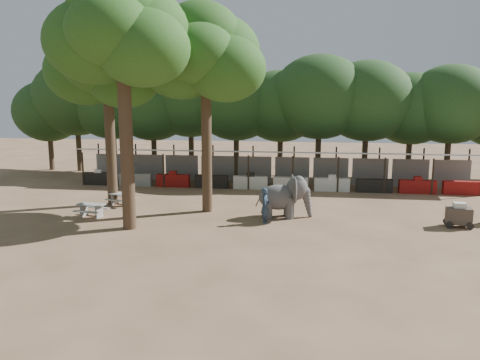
# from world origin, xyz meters

# --- Properties ---
(ground) EXTENTS (100.00, 100.00, 0.00)m
(ground) POSITION_xyz_m (0.00, 0.00, 0.00)
(ground) COLOR brown
(ground) RESTS_ON ground
(vendor_stalls) EXTENTS (28.00, 2.99, 2.80)m
(vendor_stalls) POSITION_xyz_m (-0.00, 13.84, 1.18)
(vendor_stalls) COLOR #9A9EA2
(vendor_stalls) RESTS_ON ground
(yard_tree_left) EXTENTS (7.10, 6.90, 11.02)m
(yard_tree_left) POSITION_xyz_m (-9.13, 7.19, 8.20)
(yard_tree_left) COLOR #332316
(yard_tree_left) RESTS_ON ground
(yard_tree_center) EXTENTS (7.10, 6.90, 12.04)m
(yard_tree_center) POSITION_xyz_m (-6.13, 2.19, 9.21)
(yard_tree_center) COLOR #332316
(yard_tree_center) RESTS_ON ground
(yard_tree_back) EXTENTS (7.10, 6.90, 11.36)m
(yard_tree_back) POSITION_xyz_m (-3.13, 6.19, 8.54)
(yard_tree_back) COLOR #332316
(yard_tree_back) RESTS_ON ground
(backdrop_trees) EXTENTS (46.46, 5.95, 8.33)m
(backdrop_trees) POSITION_xyz_m (0.00, 19.00, 5.51)
(backdrop_trees) COLOR #332316
(backdrop_trees) RESTS_ON ground
(elephant) EXTENTS (2.99, 2.24, 2.24)m
(elephant) POSITION_xyz_m (1.36, 5.28, 1.12)
(elephant) COLOR #444142
(elephant) RESTS_ON ground
(handler) EXTENTS (0.47, 0.67, 1.79)m
(handler) POSITION_xyz_m (0.44, 4.04, 0.89)
(handler) COLOR #26384C
(handler) RESTS_ON ground
(picnic_table_near) EXTENTS (1.65, 1.53, 0.72)m
(picnic_table_near) POSITION_xyz_m (-8.84, 3.82, 0.47)
(picnic_table_near) COLOR gray
(picnic_table_near) RESTS_ON ground
(picnic_table_far) EXTENTS (1.71, 1.62, 0.70)m
(picnic_table_far) POSITION_xyz_m (-8.40, 6.75, 0.46)
(picnic_table_far) COLOR gray
(picnic_table_far) RESTS_ON ground
(cart_front) EXTENTS (1.33, 0.93, 1.23)m
(cart_front) POSITION_xyz_m (9.92, 4.52, 0.61)
(cart_front) COLOR #392F27
(cart_front) RESTS_ON ground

